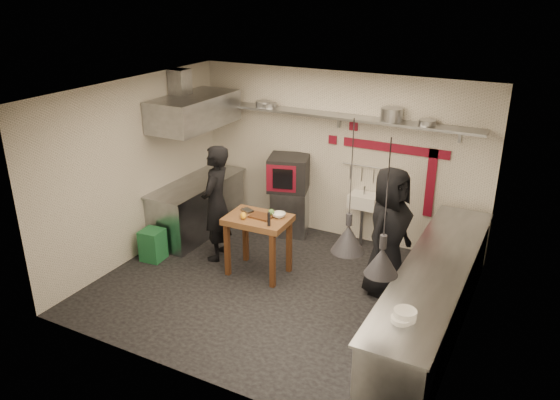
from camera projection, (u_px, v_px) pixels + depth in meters
The scene contains 47 objects.
floor at pixel (279, 289), 7.82m from camera, with size 5.00×5.00×0.00m, color black.
ceiling at pixel (279, 94), 6.78m from camera, with size 5.00×5.00×0.00m, color beige.
wall_back at pixel (338, 157), 9.02m from camera, with size 5.00×0.04×2.80m, color silver.
wall_front at pixel (183, 265), 5.57m from camera, with size 5.00×0.04×2.80m, color silver.
wall_left at pixel (135, 170), 8.38m from camera, with size 0.04×4.20×2.80m, color silver.
wall_right at pixel (472, 236), 6.22m from camera, with size 0.04×4.20×2.80m, color silver.
red_band_horiz at pixel (395, 148), 8.49m from camera, with size 1.70×0.02×0.14m, color maroon.
red_band_vert at pixel (430, 183), 8.41m from camera, with size 0.14×0.02×1.10m, color maroon.
red_tile_a at pixel (354, 126), 8.69m from camera, with size 0.14×0.02×0.14m, color maroon.
red_tile_b at pixel (333, 140), 8.94m from camera, with size 0.14×0.02×0.14m, color maroon.
back_shelf at pixel (336, 116), 8.60m from camera, with size 4.60×0.34×0.04m, color gray.
shelf_bracket_left at pixel (238, 108), 9.59m from camera, with size 0.04×0.06×0.24m, color gray.
shelf_bracket_mid at pixel (339, 120), 8.77m from camera, with size 0.04×0.06×0.24m, color gray.
shelf_bracket_right at pixel (460, 135), 7.94m from camera, with size 0.04×0.06×0.24m, color gray.
pan_far_left at pixel (263, 104), 9.15m from camera, with size 0.26×0.26×0.09m, color gray.
pan_mid_left at pixel (269, 105), 9.11m from camera, with size 0.27×0.27×0.07m, color gray.
stock_pot at pixel (392, 115), 8.17m from camera, with size 0.33×0.33×0.20m, color gray.
pan_right at pixel (427, 123), 7.96m from camera, with size 0.25×0.25×0.08m, color gray.
oven_stand at pixel (290, 211), 9.42m from camera, with size 0.60×0.54×0.80m, color gray.
combi_oven at pixel (289, 173), 9.20m from camera, with size 0.65×0.61×0.58m, color black.
oven_door at pixel (281, 178), 8.94m from camera, with size 0.49×0.03×0.46m, color maroon.
oven_glass at pixel (283, 179), 8.92m from camera, with size 0.33×0.01×0.34m, color black.
hand_sink at pixel (364, 201), 8.87m from camera, with size 0.46×0.34×0.22m, color silver.
sink_tap at pixel (364, 190), 8.80m from camera, with size 0.03×0.03×0.14m, color gray.
sink_drain at pixel (361, 226), 9.00m from camera, with size 0.06×0.06×0.66m, color gray.
utensil_rail at pixel (369, 167), 8.78m from camera, with size 0.02×0.02×0.90m, color gray.
counter_right at pixel (433, 300), 6.72m from camera, with size 0.70×3.80×0.90m, color gray.
counter_right_top at pixel (437, 266), 6.55m from camera, with size 0.76×3.90×0.03m, color gray.
plate_stack at pixel (405, 315), 5.48m from camera, with size 0.23×0.23×0.11m, color silver.
small_bowl_right at pixel (401, 319), 5.45m from camera, with size 0.22×0.22×0.05m, color silver.
counter_left at pixel (198, 208), 9.44m from camera, with size 0.70×1.90×0.90m, color gray.
counter_left_top at pixel (196, 183), 9.27m from camera, with size 0.76×2.00×0.03m, color gray.
extractor_hood at pixel (194, 111), 8.79m from camera, with size 0.78×1.60×0.50m, color gray.
hood_duct at pixel (180, 85), 8.75m from camera, with size 0.28×0.28×0.50m, color gray.
green_bin at pixel (153, 245), 8.56m from camera, with size 0.33×0.33×0.50m, color #1D6336.
prep_table at pixel (258, 245), 8.08m from camera, with size 0.92×0.64×0.92m, color brown, non-canonical shape.
cutting_board at pixel (261, 216), 7.90m from camera, with size 0.33×0.23×0.03m, color #4D2A15.
pepper_mill at pixel (269, 219), 7.59m from camera, with size 0.05×0.05×0.20m, color black.
lemon_a at pixel (243, 215), 7.87m from camera, with size 0.09×0.09×0.09m, color orange.
lemon_b at pixel (243, 217), 7.82m from camera, with size 0.07×0.07×0.07m, color orange.
veg_ball at pixel (271, 212), 7.95m from camera, with size 0.09×0.09×0.09m, color #52893E.
steel_tray at pixel (247, 211), 8.09m from camera, with size 0.18×0.12×0.03m, color gray.
bowl at pixel (279, 215), 7.89m from camera, with size 0.20×0.20×0.06m, color silver.
heat_lamp_near at pixel (351, 188), 5.85m from camera, with size 0.38×0.38×1.52m, color black, non-canonical shape.
heat_lamp_far at pixel (386, 209), 5.15m from camera, with size 0.34×0.34×1.40m, color black, non-canonical shape.
chef_left at pixel (216, 203), 8.40m from camera, with size 0.67×0.44×1.84m, color black.
chef_right at pixel (388, 232), 7.43m from camera, with size 0.90×0.59×1.85m, color black.
Camera 1 is at (3.18, -5.99, 4.10)m, focal length 35.00 mm.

